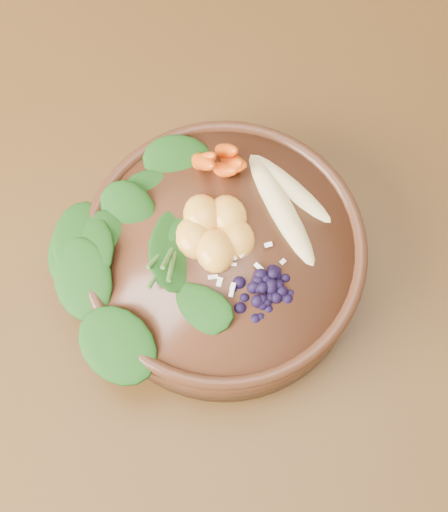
{
  "coord_description": "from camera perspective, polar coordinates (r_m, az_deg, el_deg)",
  "views": [
    {
      "loc": [
        -0.17,
        -0.37,
        1.49
      ],
      "look_at": [
        -0.1,
        -0.12,
        0.8
      ],
      "focal_mm": 50.0,
      "sensor_mm": 36.0,
      "label": 1
    }
  ],
  "objects": [
    {
      "name": "ground",
      "position": [
        1.54,
        2.47,
        -5.35
      ],
      "size": [
        4.0,
        4.0,
        0.0
      ],
      "primitive_type": "plane",
      "color": "#381E0F",
      "rests_on": "ground"
    },
    {
      "name": "dining_table",
      "position": [
        0.92,
        4.12,
        5.36
      ],
      "size": [
        1.6,
        0.9,
        0.75
      ],
      "color": "#331C0C",
      "rests_on": "ground"
    },
    {
      "name": "stoneware_bowl",
      "position": [
        0.74,
        0.0,
        -0.27
      ],
      "size": [
        0.37,
        0.37,
        0.08
      ],
      "primitive_type": "cylinder",
      "rotation": [
        0.0,
        0.0,
        0.38
      ],
      "color": "#472514",
      "rests_on": "dining_table"
    },
    {
      "name": "kale_heap",
      "position": [
        0.7,
        -5.81,
        3.03
      ],
      "size": [
        0.24,
        0.23,
        0.04
      ],
      "primitive_type": null,
      "rotation": [
        0.0,
        0.0,
        0.38
      ],
      "color": "#184711",
      "rests_on": "stoneware_bowl"
    },
    {
      "name": "carrot_cluster",
      "position": [
        0.71,
        -0.4,
        8.88
      ],
      "size": [
        0.08,
        0.08,
        0.08
      ],
      "primitive_type": null,
      "rotation": [
        0.0,
        0.0,
        0.38
      ],
      "color": "#DE4B11",
      "rests_on": "stoneware_bowl"
    },
    {
      "name": "banana_halves",
      "position": [
        0.72,
        5.08,
        5.08
      ],
      "size": [
        0.1,
        0.17,
        0.03
      ],
      "rotation": [
        0.0,
        0.0,
        0.38
      ],
      "color": "#E0CC84",
      "rests_on": "stoneware_bowl"
    },
    {
      "name": "mandarin_cluster",
      "position": [
        0.7,
        -0.74,
        2.44
      ],
      "size": [
        0.11,
        0.11,
        0.03
      ],
      "primitive_type": null,
      "rotation": [
        0.0,
        0.0,
        0.38
      ],
      "color": "gold",
      "rests_on": "stoneware_bowl"
    },
    {
      "name": "blueberry_pile",
      "position": [
        0.68,
        3.2,
        -2.19
      ],
      "size": [
        0.16,
        0.14,
        0.04
      ],
      "primitive_type": null,
      "rotation": [
        0.0,
        0.0,
        0.38
      ],
      "color": "black",
      "rests_on": "stoneware_bowl"
    },
    {
      "name": "coconut_flakes",
      "position": [
        0.7,
        1.09,
        -0.19
      ],
      "size": [
        0.11,
        0.1,
        0.01
      ],
      "primitive_type": null,
      "rotation": [
        0.0,
        0.0,
        0.38
      ],
      "color": "white",
      "rests_on": "stoneware_bowl"
    }
  ]
}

